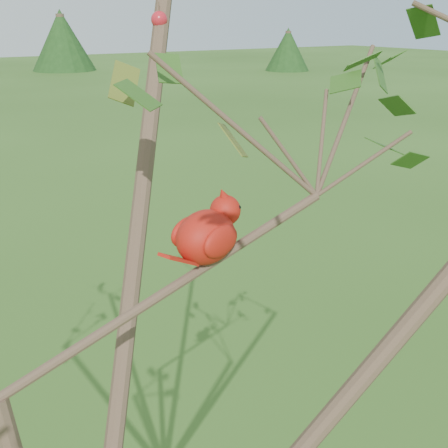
% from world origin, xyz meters
% --- Properties ---
extents(crabapple_tree, '(2.35, 2.05, 2.95)m').
position_xyz_m(crabapple_tree, '(0.03, -0.02, 2.12)').
color(crabapple_tree, '#473426').
rests_on(crabapple_tree, ground).
extents(cardinal, '(0.20, 0.13, 0.14)m').
position_xyz_m(cardinal, '(0.32, 0.07, 2.16)').
color(cardinal, red).
rests_on(cardinal, ground).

